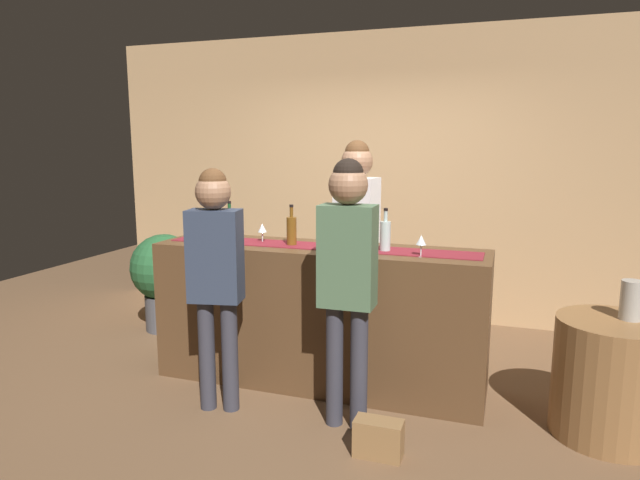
% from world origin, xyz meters
% --- Properties ---
extents(ground_plane, '(10.00, 10.00, 0.00)m').
position_xyz_m(ground_plane, '(0.00, 0.00, 0.00)').
color(ground_plane, brown).
extents(back_wall, '(6.00, 0.12, 2.90)m').
position_xyz_m(back_wall, '(0.00, 1.90, 1.45)').
color(back_wall, tan).
rests_on(back_wall, ground).
extents(bar_counter, '(2.44, 0.60, 1.05)m').
position_xyz_m(bar_counter, '(0.00, 0.00, 0.52)').
color(bar_counter, '#543821').
rests_on(bar_counter, ground).
extents(counter_runner_cloth, '(2.32, 0.28, 0.01)m').
position_xyz_m(counter_runner_cloth, '(0.00, 0.00, 1.05)').
color(counter_runner_cloth, maroon).
rests_on(counter_runner_cloth, bar_counter).
extents(wine_bottle_amber, '(0.07, 0.07, 0.30)m').
position_xyz_m(wine_bottle_amber, '(-0.21, -0.02, 1.16)').
color(wine_bottle_amber, brown).
rests_on(wine_bottle_amber, bar_counter).
extents(wine_bottle_green, '(0.07, 0.07, 0.30)m').
position_xyz_m(wine_bottle_green, '(-0.76, 0.07, 1.16)').
color(wine_bottle_green, '#194723').
rests_on(wine_bottle_green, bar_counter).
extents(wine_bottle_clear, '(0.07, 0.07, 0.30)m').
position_xyz_m(wine_bottle_clear, '(0.50, -0.01, 1.16)').
color(wine_bottle_clear, '#B2C6C1').
rests_on(wine_bottle_clear, bar_counter).
extents(wine_glass_near_customer, '(0.07, 0.07, 0.14)m').
position_xyz_m(wine_glass_near_customer, '(-0.47, 0.03, 1.15)').
color(wine_glass_near_customer, silver).
rests_on(wine_glass_near_customer, bar_counter).
extents(wine_glass_mid_counter, '(0.07, 0.07, 0.14)m').
position_xyz_m(wine_glass_mid_counter, '(0.76, -0.11, 1.15)').
color(wine_glass_mid_counter, silver).
rests_on(wine_glass_mid_counter, bar_counter).
extents(bartender, '(0.38, 0.27, 1.82)m').
position_xyz_m(bartender, '(0.12, 0.58, 1.14)').
color(bartender, '#26262B').
rests_on(bartender, ground).
extents(customer_sipping, '(0.34, 0.24, 1.70)m').
position_xyz_m(customer_sipping, '(0.38, -0.57, 1.05)').
color(customer_sipping, '#33333D').
rests_on(customer_sipping, ground).
extents(customer_browsing, '(0.37, 0.27, 1.64)m').
position_xyz_m(customer_browsing, '(-0.50, -0.63, 1.00)').
color(customer_browsing, '#33333D').
rests_on(customer_browsing, ground).
extents(round_side_table, '(0.68, 0.68, 0.74)m').
position_xyz_m(round_side_table, '(1.95, -0.15, 0.37)').
color(round_side_table, olive).
rests_on(round_side_table, ground).
extents(vase_on_side_table, '(0.13, 0.13, 0.24)m').
position_xyz_m(vase_on_side_table, '(2.03, -0.10, 0.86)').
color(vase_on_side_table, '#A8A399').
rests_on(vase_on_side_table, round_side_table).
extents(potted_plant_tall, '(0.64, 0.64, 0.94)m').
position_xyz_m(potted_plant_tall, '(-1.81, 0.68, 0.54)').
color(potted_plant_tall, '#4C4C51').
rests_on(potted_plant_tall, ground).
extents(handbag, '(0.28, 0.14, 0.22)m').
position_xyz_m(handbag, '(0.66, -0.85, 0.11)').
color(handbag, olive).
rests_on(handbag, ground).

